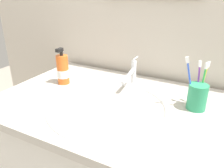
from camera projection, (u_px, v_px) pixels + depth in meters
name	position (u px, v px, depth m)	size (l,w,h in m)	color
tiled_wall_back	(150.00, 7.00, 1.13)	(2.21, 0.04, 2.40)	beige
sink_basin	(109.00, 114.00, 0.93)	(0.49, 0.49, 0.10)	white
faucet	(132.00, 74.00, 1.08)	(0.02, 0.17, 0.14)	silver
toothbrush_cup	(197.00, 97.00, 0.88)	(0.07, 0.07, 0.10)	#2D9966
toothbrush_yellow	(203.00, 80.00, 0.89)	(0.03, 0.05, 0.18)	yellow
toothbrush_blue	(190.00, 80.00, 0.87)	(0.06, 0.03, 0.21)	blue
toothbrush_green	(203.00, 82.00, 0.88)	(0.02, 0.02, 0.18)	green
toothbrush_purple	(198.00, 81.00, 0.89)	(0.02, 0.03, 0.18)	purple
soap_dispenser	(63.00, 70.00, 1.11)	(0.06, 0.06, 0.18)	orange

